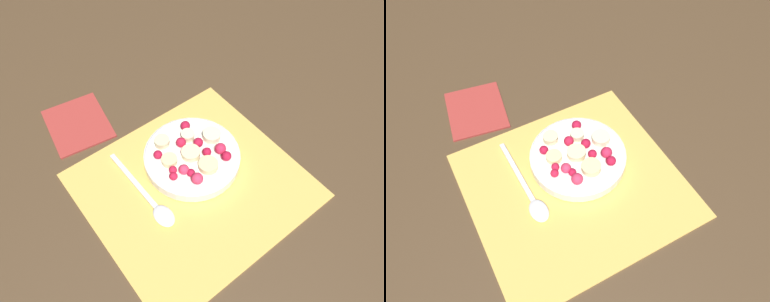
% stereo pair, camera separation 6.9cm
% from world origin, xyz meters
% --- Properties ---
extents(ground_plane, '(3.00, 3.00, 0.00)m').
position_xyz_m(ground_plane, '(0.00, 0.00, 0.00)').
color(ground_plane, '#4C3823').
extents(placemat, '(0.38, 0.35, 0.01)m').
position_xyz_m(placemat, '(0.00, 0.00, 0.00)').
color(placemat, '#E0B251').
rests_on(placemat, ground_plane).
extents(fruit_bowl, '(0.18, 0.18, 0.04)m').
position_xyz_m(fruit_bowl, '(-0.03, -0.04, 0.02)').
color(fruit_bowl, white).
rests_on(fruit_bowl, placemat).
extents(spoon, '(0.03, 0.19, 0.01)m').
position_xyz_m(spoon, '(0.08, -0.01, 0.01)').
color(spoon, silver).
rests_on(spoon, placemat).
extents(napkin, '(0.14, 0.16, 0.01)m').
position_xyz_m(napkin, '(0.10, -0.26, 0.00)').
color(napkin, '#A3332D').
rests_on(napkin, ground_plane).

